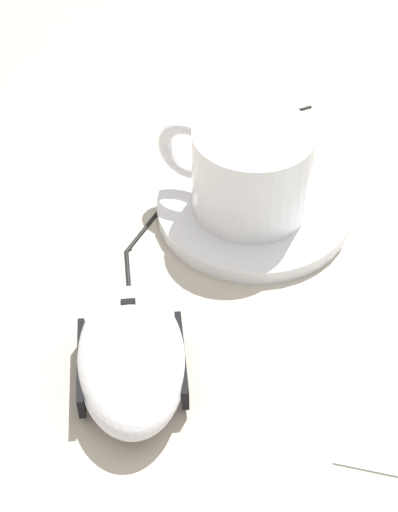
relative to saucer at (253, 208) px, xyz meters
The scene contains 5 objects.
ground_plane 0.15m from the saucer, 144.92° to the left, with size 3.00×3.00×0.00m, color #B2A899.
saucer is the anchor object (origin of this frame).
coffee_cup 0.04m from the saucer, 57.70° to the left, with size 0.11×0.08×0.06m.
computer_mouse 0.17m from the saucer, 102.43° to the left, with size 0.12×0.12×0.04m.
mouse_cable 0.05m from the saucer, ahead, with size 0.07×0.26×0.00m.
Camera 1 is at (-0.13, 0.26, 0.39)m, focal length 55.00 mm.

